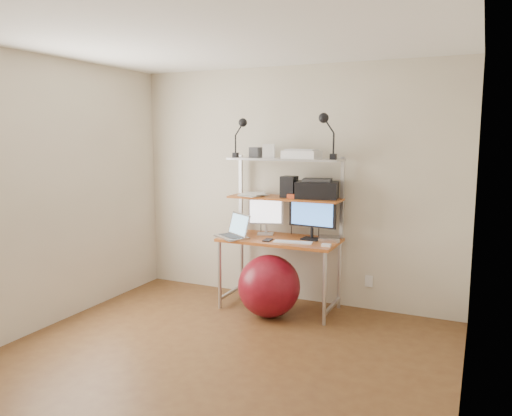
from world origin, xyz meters
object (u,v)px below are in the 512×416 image
Objects in this scene: monitor_black at (312,215)px; printer at (317,189)px; laptop at (235,232)px; monitor_silver at (266,214)px; exercise_ball at (269,286)px.

monitor_black is 0.26m from printer.
printer is (0.78, 0.30, 0.45)m from laptop.
monitor_silver is at bearing 172.86° from printer.
printer is 0.74× the size of exercise_ball.
monitor_black is 1.13× the size of laptop.
monitor_black is at bearing -116.46° from printer.
monitor_black is at bearing 47.74° from exercise_ball.
monitor_black is at bearing 50.26° from laptop.
exercise_ball is at bearing -138.66° from printer.
monitor_silver is at bearing 117.32° from exercise_ball.
printer is at bearing -15.93° from monitor_silver.
exercise_ball is at bearing 17.52° from laptop.
monitor_silver is 0.62m from printer.
monitor_black is 1.10× the size of printer.
monitor_silver reaches higher than laptop.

